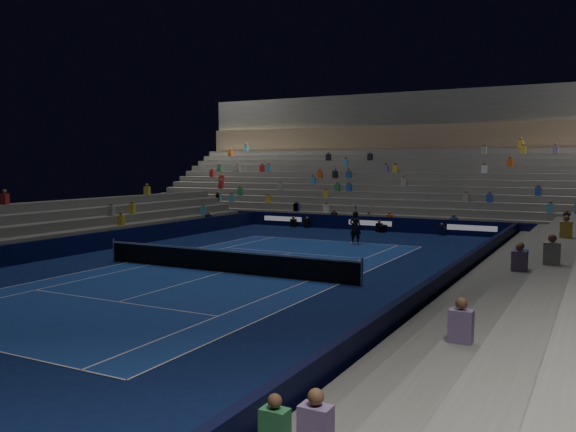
# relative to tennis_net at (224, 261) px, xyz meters

# --- Properties ---
(ground) EXTENTS (90.00, 90.00, 0.00)m
(ground) POSITION_rel_tennis_net_xyz_m (0.00, 0.00, -0.50)
(ground) COLOR #0C1948
(ground) RESTS_ON ground
(court_surface) EXTENTS (10.97, 23.77, 0.01)m
(court_surface) POSITION_rel_tennis_net_xyz_m (0.00, 0.00, -0.50)
(court_surface) COLOR navy
(court_surface) RESTS_ON ground
(sponsor_barrier_far) EXTENTS (44.00, 0.25, 1.00)m
(sponsor_barrier_far) POSITION_rel_tennis_net_xyz_m (0.00, 18.50, -0.00)
(sponsor_barrier_far) COLOR black
(sponsor_barrier_far) RESTS_ON ground
(sponsor_barrier_east) EXTENTS (0.25, 37.00, 1.00)m
(sponsor_barrier_east) POSITION_rel_tennis_net_xyz_m (9.70, 0.00, -0.00)
(sponsor_barrier_east) COLOR black
(sponsor_barrier_east) RESTS_ON ground
(sponsor_barrier_west) EXTENTS (0.25, 37.00, 1.00)m
(sponsor_barrier_west) POSITION_rel_tennis_net_xyz_m (-9.70, 0.00, -0.00)
(sponsor_barrier_west) COLOR black
(sponsor_barrier_west) RESTS_ON ground
(grandstand_main) EXTENTS (44.00, 15.20, 11.20)m
(grandstand_main) POSITION_rel_tennis_net_xyz_m (0.00, 27.90, 2.87)
(grandstand_main) COLOR slate
(grandstand_main) RESTS_ON ground
(grandstand_east) EXTENTS (5.00, 37.00, 2.50)m
(grandstand_east) POSITION_rel_tennis_net_xyz_m (13.17, 0.00, 0.41)
(grandstand_east) COLOR #62625E
(grandstand_east) RESTS_ON ground
(grandstand_west) EXTENTS (5.00, 37.00, 2.50)m
(grandstand_west) POSITION_rel_tennis_net_xyz_m (-13.17, 0.00, 0.41)
(grandstand_west) COLOR #5D5E59
(grandstand_west) RESTS_ON ground
(tennis_net) EXTENTS (12.90, 0.10, 1.10)m
(tennis_net) POSITION_rel_tennis_net_xyz_m (0.00, 0.00, 0.00)
(tennis_net) COLOR #B2B2B7
(tennis_net) RESTS_ON ground
(tennis_player) EXTENTS (0.72, 0.47, 1.96)m
(tennis_player) POSITION_rel_tennis_net_xyz_m (1.73, 11.18, 0.48)
(tennis_player) COLOR black
(tennis_player) RESTS_ON ground
(broadcast_camera) EXTENTS (0.50, 0.89, 0.52)m
(broadcast_camera) POSITION_rel_tennis_net_xyz_m (1.14, 17.80, -0.23)
(broadcast_camera) COLOR black
(broadcast_camera) RESTS_ON ground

